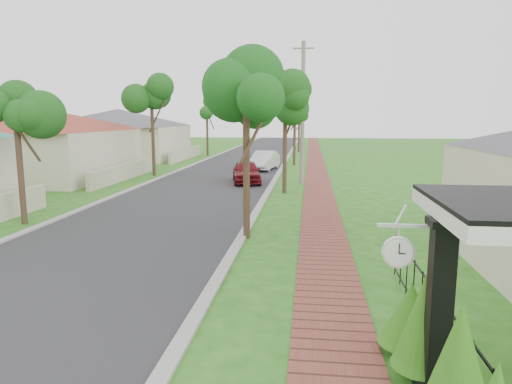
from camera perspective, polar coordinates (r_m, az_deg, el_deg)
The scene contains 16 objects.
ground at distance 8.51m, azimuth -13.71°, elevation -17.67°, with size 160.00×160.00×0.00m, color #256017.
road at distance 27.95m, azimuth -5.22°, elevation 1.41°, with size 7.00×120.00×0.02m, color #28282B.
kerb_right at distance 27.43m, azimuth 2.27°, elevation 1.30°, with size 0.30×120.00×0.10m, color #9E9E99.
kerb_left at distance 28.92m, azimuth -12.31°, elevation 1.50°, with size 0.30×120.00×0.10m, color #9E9E99.
sidewalk at distance 27.35m, azimuth 7.71°, elevation 1.20°, with size 1.50×120.00×0.03m, color brown.
porch_post at distance 6.88m, azimuth 21.85°, elevation -14.50°, with size 0.48×0.48×2.52m.
picket_fence at distance 8.09m, azimuth 22.20°, elevation -15.41°, with size 0.03×8.02×1.00m.
street_trees at distance 34.39m, azimuth -2.73°, elevation 10.49°, with size 10.70×37.65×5.89m.
hedge_row at distance 6.60m, azimuth 21.87°, elevation -18.83°, with size 0.91×4.17×1.99m.
far_house_red at distance 32.41m, azimuth -26.58°, elevation 5.72°, with size 15.56×15.56×4.60m.
far_house_grey at distance 44.77m, azimuth -16.71°, elevation 7.03°, with size 15.56×15.56×4.60m.
parked_car_red at distance 26.84m, azimuth -1.21°, elevation 2.54°, with size 1.56×3.87×1.32m, color maroon.
parked_car_white at distance 33.48m, azimuth 1.04°, elevation 3.93°, with size 1.44×4.12×1.36m, color silver.
near_tree at distance 14.22m, azimuth -1.23°, elevation 11.44°, with size 2.13×2.13×5.46m.
utility_pole at distance 26.60m, azimuth 5.84°, elevation 9.82°, with size 1.20×0.24×8.04m.
station_clock at distance 6.86m, azimuth 17.39°, elevation -6.96°, with size 0.76×0.13×0.64m.
Camera 1 is at (2.77, -7.07, 3.82)m, focal length 32.00 mm.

